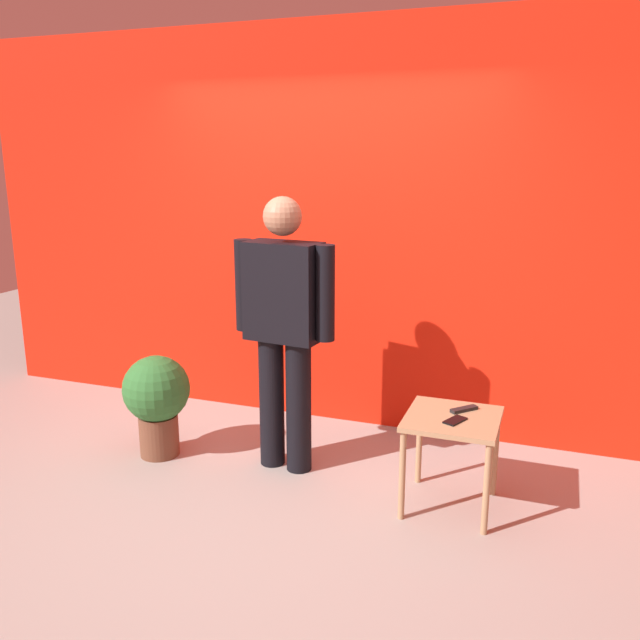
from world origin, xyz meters
name	(u,v)px	position (x,y,z in m)	size (l,w,h in m)	color
ground_plane	(251,500)	(0.00, 0.00, 0.00)	(12.00, 12.00, 0.00)	#9E9991
back_wall_red	(330,230)	(0.00, 1.39, 1.43)	(5.81, 0.12, 2.86)	red
standing_person	(284,321)	(0.02, 0.48, 0.97)	(0.69, 0.28, 1.73)	black
side_table	(452,431)	(1.10, 0.33, 0.46)	(0.51, 0.51, 0.55)	tan
cell_phone	(455,420)	(1.12, 0.26, 0.56)	(0.07, 0.14, 0.01)	black
tv_remote	(464,409)	(1.14, 0.43, 0.56)	(0.04, 0.17, 0.02)	black
potted_plant	(157,397)	(-0.84, 0.34, 0.41)	(0.44, 0.44, 0.69)	brown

